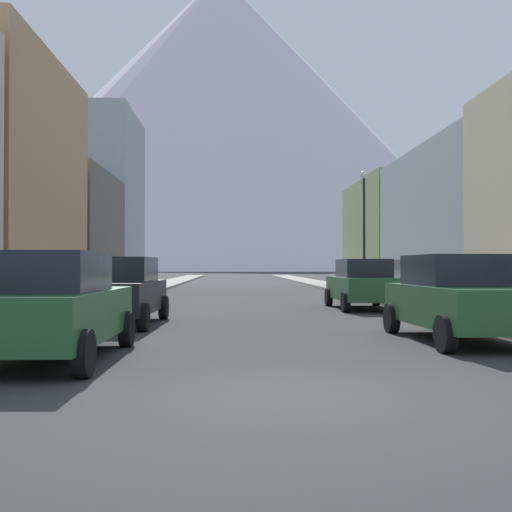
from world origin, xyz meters
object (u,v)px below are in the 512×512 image
car_left_1 (120,290)px  streetlamp_right (364,214)px  car_left_0 (51,306)px  potted_plant_0 (83,286)px  car_right_0 (458,297)px  car_right_1 (362,284)px

car_left_1 → streetlamp_right: streetlamp_right is taller
car_left_0 → potted_plant_0: size_ratio=4.24×
car_right_0 → streetlamp_right: size_ratio=0.76×
car_left_1 → car_right_1: (7.60, 5.54, 0.00)m
car_left_0 → car_right_0: same height
car_left_1 → car_right_0: (7.60, -3.82, 0.00)m
car_right_1 → potted_plant_0: car_right_1 is taller
car_right_0 → potted_plant_0: 17.02m
car_left_0 → car_right_1: size_ratio=1.00×
car_left_0 → car_right_1: same height
car_left_1 → car_right_0: same height
car_left_1 → streetlamp_right: (9.15, 12.39, 3.09)m
car_left_1 → potted_plant_0: size_ratio=4.28×
car_right_1 → potted_plant_0: size_ratio=4.24×
car_left_1 → car_right_0: 8.50m
car_left_1 → car_right_1: 9.40m
potted_plant_0 → car_right_1: bearing=-19.3°
potted_plant_0 → car_left_1: bearing=-71.1°
car_right_0 → car_right_1: size_ratio=1.01×
car_left_1 → potted_plant_0: (-3.20, 9.33, -0.18)m
car_right_1 → potted_plant_0: 11.45m
car_right_1 → potted_plant_0: (-10.80, 3.79, -0.18)m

